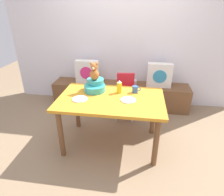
# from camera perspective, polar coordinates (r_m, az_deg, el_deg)

# --- Properties ---
(ground_plane) EXTENTS (8.00, 8.00, 0.00)m
(ground_plane) POSITION_cam_1_polar(r_m,az_deg,el_deg) (2.95, -0.29, -12.96)
(ground_plane) COLOR #8C7256
(back_wall) EXTENTS (4.40, 0.10, 2.60)m
(back_wall) POSITION_cam_1_polar(r_m,az_deg,el_deg) (3.77, 3.15, 17.60)
(back_wall) COLOR silver
(back_wall) RESTS_ON ground_plane
(window_bench) EXTENTS (2.60, 0.44, 0.46)m
(window_bench) POSITION_cam_1_polar(r_m,az_deg,el_deg) (3.83, 2.37, 0.95)
(window_bench) COLOR brown
(window_bench) RESTS_ON ground_plane
(pillow_floral_left) EXTENTS (0.44, 0.15, 0.44)m
(pillow_floral_left) POSITION_cam_1_polar(r_m,az_deg,el_deg) (3.75, -7.29, 7.63)
(pillow_floral_left) COLOR white
(pillow_floral_left) RESTS_ON window_bench
(pillow_floral_right) EXTENTS (0.44, 0.15, 0.44)m
(pillow_floral_right) POSITION_cam_1_polar(r_m,az_deg,el_deg) (3.64, 13.77, 6.49)
(pillow_floral_right) COLOR white
(pillow_floral_right) RESTS_ON window_bench
(book_stack) EXTENTS (0.20, 0.14, 0.09)m
(book_stack) POSITION_cam_1_polar(r_m,az_deg,el_deg) (3.71, 5.65, 4.60)
(book_stack) COLOR #B6A9AB
(book_stack) RESTS_ON window_bench
(dining_table) EXTENTS (1.39, 0.87, 0.74)m
(dining_table) POSITION_cam_1_polar(r_m,az_deg,el_deg) (2.60, -0.32, -2.00)
(dining_table) COLOR orange
(dining_table) RESTS_ON ground_plane
(highchair) EXTENTS (0.35, 0.48, 0.79)m
(highchair) POSITION_cam_1_polar(r_m,az_deg,el_deg) (3.30, 4.02, 2.15)
(highchair) COLOR red
(highchair) RESTS_ON ground_plane
(infant_seat_teal) EXTENTS (0.30, 0.33, 0.16)m
(infant_seat_teal) POSITION_cam_1_polar(r_m,az_deg,el_deg) (2.75, -5.04, 3.60)
(infant_seat_teal) COLOR teal
(infant_seat_teal) RESTS_ON dining_table
(teddy_bear) EXTENTS (0.13, 0.12, 0.25)m
(teddy_bear) POSITION_cam_1_polar(r_m,az_deg,el_deg) (2.68, -5.22, 7.67)
(teddy_bear) COLOR #AC632D
(teddy_bear) RESTS_ON infant_seat_teal
(ketchup_bottle) EXTENTS (0.07, 0.07, 0.18)m
(ketchup_bottle) POSITION_cam_1_polar(r_m,az_deg,el_deg) (2.67, 2.15, 3.30)
(ketchup_bottle) COLOR gold
(ketchup_bottle) RESTS_ON dining_table
(coffee_mug) EXTENTS (0.12, 0.08, 0.09)m
(coffee_mug) POSITION_cam_1_polar(r_m,az_deg,el_deg) (2.70, 6.85, 2.55)
(coffee_mug) COLOR #335999
(coffee_mug) RESTS_ON dining_table
(dinner_plate_near) EXTENTS (0.20, 0.20, 0.01)m
(dinner_plate_near) POSITION_cam_1_polar(r_m,az_deg,el_deg) (2.49, 4.80, -0.58)
(dinner_plate_near) COLOR white
(dinner_plate_near) RESTS_ON dining_table
(dinner_plate_far) EXTENTS (0.20, 0.20, 0.01)m
(dinner_plate_far) POSITION_cam_1_polar(r_m,az_deg,el_deg) (2.54, -9.43, -0.30)
(dinner_plate_far) COLOR white
(dinner_plate_far) RESTS_ON dining_table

